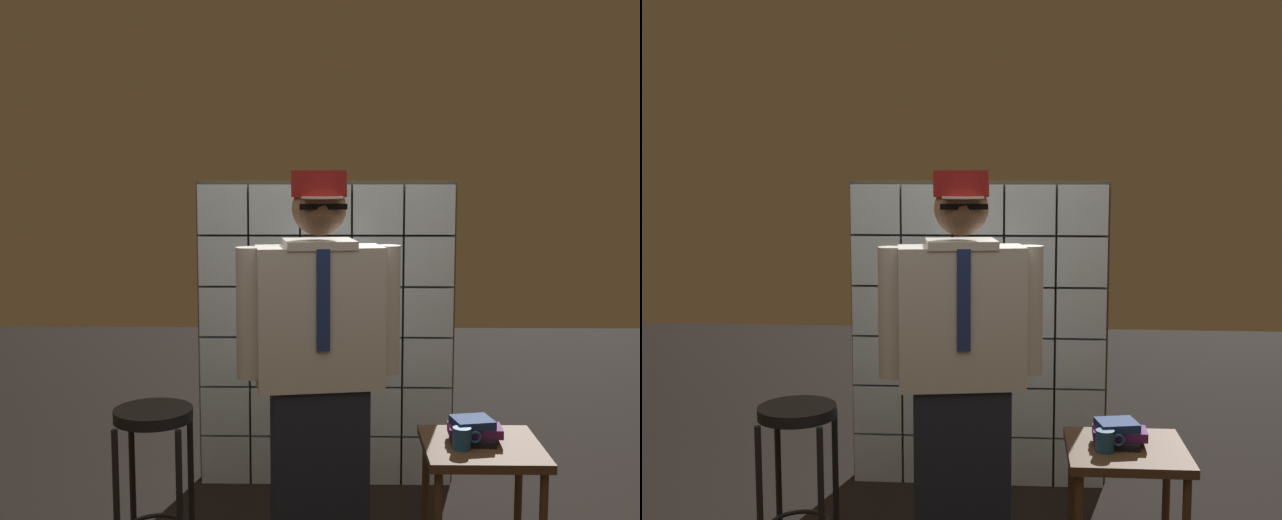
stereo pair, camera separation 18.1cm
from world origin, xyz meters
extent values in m
cube|color=silver|center=(-0.57, 1.46, 0.14)|extent=(0.27, 0.08, 0.27)
cube|color=silver|center=(-0.29, 1.46, 0.14)|extent=(0.27, 0.08, 0.27)
cube|color=silver|center=(0.00, 1.46, 0.14)|extent=(0.27, 0.08, 0.27)
cube|color=silver|center=(0.29, 1.46, 0.14)|extent=(0.27, 0.08, 0.27)
cube|color=silver|center=(0.57, 1.46, 0.14)|extent=(0.27, 0.08, 0.27)
cube|color=silver|center=(-0.57, 1.46, 0.42)|extent=(0.27, 0.08, 0.27)
cube|color=silver|center=(-0.29, 1.46, 0.42)|extent=(0.27, 0.08, 0.27)
cube|color=silver|center=(0.00, 1.46, 0.42)|extent=(0.27, 0.08, 0.27)
cube|color=silver|center=(0.29, 1.46, 0.42)|extent=(0.27, 0.08, 0.27)
cube|color=silver|center=(0.57, 1.46, 0.42)|extent=(0.27, 0.08, 0.27)
cube|color=silver|center=(-0.57, 1.46, 0.71)|extent=(0.27, 0.08, 0.27)
cube|color=silver|center=(-0.29, 1.46, 0.71)|extent=(0.27, 0.08, 0.27)
cube|color=silver|center=(0.00, 1.46, 0.71)|extent=(0.27, 0.08, 0.27)
cube|color=silver|center=(0.29, 1.46, 0.71)|extent=(0.27, 0.08, 0.27)
cube|color=silver|center=(0.57, 1.46, 0.71)|extent=(0.27, 0.08, 0.27)
cube|color=silver|center=(-0.57, 1.46, 1.00)|extent=(0.27, 0.08, 0.27)
cube|color=silver|center=(-0.29, 1.46, 1.00)|extent=(0.27, 0.08, 0.27)
cube|color=silver|center=(0.00, 1.46, 1.00)|extent=(0.27, 0.08, 0.27)
cube|color=silver|center=(0.29, 1.46, 1.00)|extent=(0.27, 0.08, 0.27)
cube|color=silver|center=(0.57, 1.46, 1.00)|extent=(0.27, 0.08, 0.27)
cube|color=silver|center=(-0.57, 1.46, 1.28)|extent=(0.27, 0.08, 0.27)
cube|color=silver|center=(-0.29, 1.46, 1.28)|extent=(0.27, 0.08, 0.27)
cube|color=silver|center=(0.00, 1.46, 1.28)|extent=(0.27, 0.08, 0.27)
cube|color=silver|center=(0.29, 1.46, 1.28)|extent=(0.27, 0.08, 0.27)
cube|color=silver|center=(0.57, 1.46, 1.28)|extent=(0.27, 0.08, 0.27)
cube|color=silver|center=(-0.57, 1.46, 1.57)|extent=(0.27, 0.08, 0.27)
cube|color=silver|center=(-0.29, 1.46, 1.57)|extent=(0.27, 0.08, 0.27)
cube|color=silver|center=(0.00, 1.46, 1.57)|extent=(0.27, 0.08, 0.27)
cube|color=silver|center=(0.29, 1.46, 1.57)|extent=(0.27, 0.08, 0.27)
cube|color=silver|center=(0.57, 1.46, 1.57)|extent=(0.27, 0.08, 0.27)
cube|color=#4C4438|center=(0.00, 1.51, 0.85)|extent=(1.46, 0.02, 1.75)
cube|color=#1E2333|center=(-0.02, 0.41, 0.43)|extent=(0.44, 0.27, 0.86)
cube|color=silver|center=(-0.02, 0.41, 1.16)|extent=(0.57, 0.32, 0.61)
cube|color=navy|center=(0.00, 0.29, 1.25)|extent=(0.06, 0.02, 0.42)
cube|color=silver|center=(-0.02, 0.41, 1.47)|extent=(0.33, 0.29, 0.04)
sphere|color=#846047|center=(-0.02, 0.41, 1.62)|extent=(0.23, 0.23, 0.23)
ellipsoid|color=black|center=(-0.01, 0.36, 1.58)|extent=(0.16, 0.10, 0.10)
cube|color=black|center=(0.00, 0.30, 1.64)|extent=(0.20, 0.04, 0.02)
cylinder|color=white|center=(-0.01, 0.32, 1.67)|extent=(0.20, 0.20, 0.01)
cylinder|color=maroon|center=(-0.02, 0.41, 1.73)|extent=(0.24, 0.24, 0.11)
cylinder|color=silver|center=(0.28, 0.46, 1.18)|extent=(0.12, 0.12, 0.56)
cylinder|color=silver|center=(-0.32, 0.36, 1.18)|extent=(0.12, 0.12, 0.56)
cylinder|color=black|center=(-0.73, 0.37, 0.74)|extent=(0.34, 0.34, 0.05)
cylinder|color=black|center=(-0.87, 0.24, 0.36)|extent=(0.03, 0.03, 0.71)
cylinder|color=black|center=(-0.60, 0.24, 0.36)|extent=(0.03, 0.03, 0.71)
cylinder|color=black|center=(-0.87, 0.50, 0.36)|extent=(0.03, 0.03, 0.71)
cylinder|color=black|center=(-0.60, 0.50, 0.36)|extent=(0.03, 0.03, 0.71)
cube|color=#513823|center=(0.70, 0.48, 0.56)|extent=(0.52, 0.52, 0.04)
cylinder|color=#513823|center=(0.48, 0.70, 0.27)|extent=(0.04, 0.04, 0.54)
cylinder|color=#513823|center=(0.92, 0.70, 0.27)|extent=(0.04, 0.04, 0.54)
cube|color=black|center=(0.66, 0.50, 0.59)|extent=(0.20, 0.18, 0.03)
cube|color=#591E66|center=(0.68, 0.51, 0.63)|extent=(0.24, 0.14, 0.04)
cube|color=navy|center=(0.66, 0.51, 0.67)|extent=(0.20, 0.18, 0.04)
cylinder|color=navy|center=(0.60, 0.41, 0.63)|extent=(0.08, 0.08, 0.09)
torus|color=navy|center=(0.66, 0.41, 0.63)|extent=(0.06, 0.01, 0.06)
camera|label=1|loc=(0.04, -2.91, 1.78)|focal=44.29mm
camera|label=2|loc=(0.22, -2.91, 1.78)|focal=44.29mm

